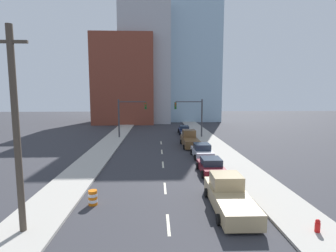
{
  "coord_description": "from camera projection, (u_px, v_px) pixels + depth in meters",
  "views": [
    {
      "loc": [
        -0.59,
        -5.88,
        7.01
      ],
      "look_at": [
        1.09,
        33.35,
        2.2
      ],
      "focal_mm": 28.0,
      "sensor_mm": 36.0,
      "label": 1
    }
  ],
  "objects": [
    {
      "name": "sedan_white",
      "position": [
        187.0,
        135.0,
        41.0
      ],
      "size": [
        2.27,
        4.64,
        1.44
      ],
      "rotation": [
        0.0,
        0.0,
        -0.05
      ],
      "color": "silver",
      "rests_on": "ground"
    },
    {
      "name": "building_glass_right",
      "position": [
        191.0,
        49.0,
        72.88
      ],
      "size": [
        13.0,
        20.0,
        38.96
      ],
      "color": "#99B7CC",
      "rests_on": "ground"
    },
    {
      "name": "lane_stripe_at_31m",
      "position": [
        161.0,
        143.0,
        37.83
      ],
      "size": [
        0.16,
        2.4,
        0.01
      ],
      "primitive_type": "cube",
      "color": "beige",
      "rests_on": "ground"
    },
    {
      "name": "lane_stripe_at_25m",
      "position": [
        162.0,
        152.0,
        31.93
      ],
      "size": [
        0.16,
        2.4,
        0.01
      ],
      "primitive_type": "cube",
      "color": "beige",
      "rests_on": "ground"
    },
    {
      "name": "pickup_truck_brown",
      "position": [
        190.0,
        140.0,
        35.32
      ],
      "size": [
        2.27,
        5.93,
        2.14
      ],
      "rotation": [
        0.0,
        0.0,
        0.01
      ],
      "color": "brown",
      "rests_on": "ground"
    },
    {
      "name": "sedan_maroon",
      "position": [
        211.0,
        166.0,
        23.24
      ],
      "size": [
        2.21,
        4.25,
        1.38
      ],
      "rotation": [
        0.0,
        0.0,
        0.01
      ],
      "color": "maroon",
      "rests_on": "ground"
    },
    {
      "name": "pickup_truck_tan",
      "position": [
        229.0,
        196.0,
        16.14
      ],
      "size": [
        2.46,
        6.27,
        1.91
      ],
      "rotation": [
        0.0,
        0.0,
        -0.02
      ],
      "color": "tan",
      "rests_on": "ground"
    },
    {
      "name": "utility_pole_left_near",
      "position": [
        16.0,
        131.0,
        12.61
      ],
      "size": [
        1.6,
        0.32,
        10.22
      ],
      "color": "#473D33",
      "rests_on": "ground"
    },
    {
      "name": "building_office_center",
      "position": [
        146.0,
        67.0,
        69.06
      ],
      "size": [
        12.0,
        20.0,
        27.98
      ],
      "color": "#A8A8AD",
      "rests_on": "ground"
    },
    {
      "name": "building_brick_left",
      "position": [
        126.0,
        81.0,
        65.33
      ],
      "size": [
        14.0,
        16.0,
        20.51
      ],
      "color": "brown",
      "rests_on": "ground"
    },
    {
      "name": "lane_stripe_at_20m",
      "position": [
        163.0,
        165.0,
        26.13
      ],
      "size": [
        0.16,
        2.4,
        0.01
      ],
      "primitive_type": "cube",
      "color": "beige",
      "rests_on": "ground"
    },
    {
      "name": "lane_stripe_at_8m",
      "position": [
        168.0,
        224.0,
        14.16
      ],
      "size": [
        0.16,
        2.4,
        0.01
      ],
      "primitive_type": "cube",
      "color": "beige",
      "rests_on": "ground"
    },
    {
      "name": "sidewalk_left",
      "position": [
        122.0,
        130.0,
        50.32
      ],
      "size": [
        3.29,
        88.61,
        0.17
      ],
      "color": "#ADA89E",
      "rests_on": "ground"
    },
    {
      "name": "traffic_signal_left",
      "position": [
        127.0,
        113.0,
        41.41
      ],
      "size": [
        4.55,
        0.35,
        6.19
      ],
      "color": "#38383D",
      "rests_on": "ground"
    },
    {
      "name": "sedan_silver",
      "position": [
        202.0,
        151.0,
        29.15
      ],
      "size": [
        2.25,
        4.36,
        1.53
      ],
      "rotation": [
        0.0,
        0.0,
        0.02
      ],
      "color": "#B2B2BC",
      "rests_on": "ground"
    },
    {
      "name": "traffic_barrel",
      "position": [
        93.0,
        198.0,
        16.6
      ],
      "size": [
        0.56,
        0.56,
        0.95
      ],
      "color": "orange",
      "rests_on": "ground"
    },
    {
      "name": "traffic_signal_right",
      "position": [
        194.0,
        113.0,
        41.86
      ],
      "size": [
        4.55,
        0.35,
        6.19
      ],
      "color": "#38383D",
      "rests_on": "ground"
    },
    {
      "name": "sidewalk_right",
      "position": [
        198.0,
        130.0,
        50.95
      ],
      "size": [
        3.29,
        88.61,
        0.17
      ],
      "color": "#ADA89E",
      "rests_on": "ground"
    },
    {
      "name": "lane_stripe_at_13m",
      "position": [
        165.0,
        188.0,
        19.61
      ],
      "size": [
        0.16,
        2.4,
        0.01
      ],
      "primitive_type": "cube",
      "color": "beige",
      "rests_on": "ground"
    },
    {
      "name": "fire_hydrant",
      "position": [
        317.0,
        227.0,
        13.04
      ],
      "size": [
        0.26,
        0.26,
        0.84
      ],
      "color": "red",
      "rests_on": "ground"
    },
    {
      "name": "sedan_navy",
      "position": [
        184.0,
        130.0,
        46.44
      ],
      "size": [
        2.09,
        4.72,
        1.43
      ],
      "rotation": [
        0.0,
        0.0,
        -0.01
      ],
      "color": "#141E47",
      "rests_on": "ground"
    }
  ]
}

